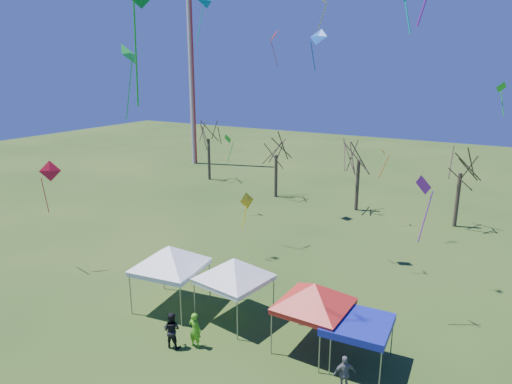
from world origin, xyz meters
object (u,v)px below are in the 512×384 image
Objects in this scene: tree_3 at (463,153)px; tent_white_west at (169,250)px; tent_blue at (358,325)px; person_dark at (172,330)px; person_green at (195,330)px; tent_white_mid at (234,262)px; person_grey at (345,374)px; radio_mast at (191,68)px; tree_1 at (276,140)px; tree_2 at (360,142)px; tent_red at (315,288)px; tree_0 at (208,123)px.

tree_3 reaches higher than tent_white_west.
tree_3 is at bearing 86.32° from tent_blue.
person_dark is 1.08m from person_green.
tent_blue is (6.69, -0.68, -1.14)m from tent_white_mid.
person_dark is at bearing -29.24° from person_grey.
tree_3 is 22.00m from tent_blue.
radio_mast is 3.31× the size of tree_1.
tree_3 is 22.60m from tent_white_mid.
tent_white_mid is (0.32, -21.23, -3.18)m from tree_2.
tree_3 is at bearing 61.62° from tent_white_west.
tree_3 reaches higher than person_dark.
tree_3 is at bearing -111.48° from person_green.
tree_3 is (16.80, -0.60, 0.29)m from tree_1.
tree_2 is at bearing 81.53° from tent_white_west.
tent_white_west reaches higher than tent_blue.
tree_3 is at bearing -2.06° from tree_1.
tent_white_mid is 4.58m from tent_red.
tent_red is 2.40m from tent_blue.
radio_mast is 14.50× the size of person_green.
tent_white_west is at bearing -58.60° from tree_0.
radio_mast is 14.32× the size of person_dark.
radio_mast is at bearing -82.58° from person_grey.
tree_0 reaches higher than tree_2.
tent_red is (30.52, -31.29, -9.46)m from radio_mast.
tree_1 is at bearing -94.18° from person_grey.
tree_0 is at bearing 121.40° from tent_white_west.
person_green is at bearing -52.80° from radio_mast.
tent_blue is 1.66× the size of person_green.
tent_white_west is at bearing -47.04° from person_grey.
tent_red is at bearing 1.80° from tent_white_west.
tree_3 is 25.88m from person_green.
tree_0 is 35.93m from tent_blue.
person_grey is at bearing -10.00° from tent_white_west.
tent_white_west is at bearing -76.97° from tree_1.
tent_red is at bearing -5.52° from tent_white_mid.
radio_mast is 2.96× the size of tree_0.
tent_red is at bearing -162.08° from person_dark.
tree_0 reaches higher than tent_blue.
person_green is at bearing -94.07° from tent_white_mid.
tree_3 is 2.76× the size of tent_blue.
person_grey is at bearing -93.13° from tree_3.
tree_3 is at bearing -121.79° from person_dark.
tent_white_mid reaches higher than tent_red.
tree_2 is (25.63, -9.62, -6.21)m from radio_mast.
person_green is at bearing -35.11° from tent_white_west.
tree_1 is at bearing 121.20° from tent_red.
person_grey is (15.52, -24.03, -5.01)m from tree_1.
person_grey is at bearing -178.00° from person_green.
person_green reaches higher than person_grey.
tree_2 is at bearing -103.06° from person_dark.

